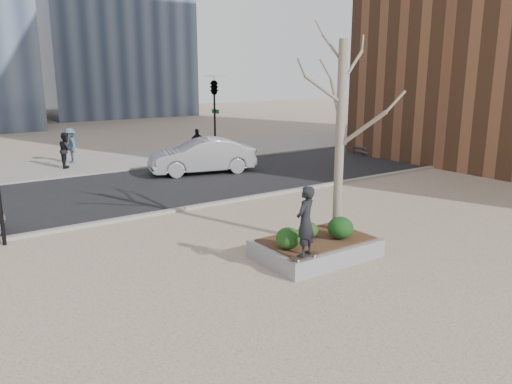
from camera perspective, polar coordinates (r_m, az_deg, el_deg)
ground at (r=12.56m, az=3.36°, el=-8.29°), size 120.00×120.00×0.00m
street at (r=21.00m, az=-13.70°, el=0.32°), size 60.00×8.00×0.02m
far_sidewalk at (r=27.53m, az=-19.02°, el=3.04°), size 60.00×6.00×0.02m
planter at (r=13.09m, az=6.85°, el=-6.40°), size 3.00×2.00×0.45m
planter_mulch at (r=13.01m, az=6.88°, el=-5.39°), size 2.70×1.70×0.04m
sycamore_tree at (r=13.25m, az=9.70°, el=9.55°), size 2.80×2.80×6.60m
shrub_left at (r=12.16m, az=3.70°, el=-5.29°), size 0.61×0.61×0.52m
shrub_middle at (r=12.96m, az=6.00°, el=-4.34°), size 0.50×0.50×0.43m
shrub_right at (r=13.02m, az=9.62°, el=-4.06°), size 0.66×0.66×0.57m
skateboard at (r=11.72m, az=5.57°, el=-7.41°), size 0.79×0.24×0.08m
skateboarder at (r=11.44m, az=5.66°, el=-3.37°), size 0.71×0.61×1.65m
car_silver at (r=23.66m, az=-6.18°, el=4.11°), size 5.19×2.84×1.62m
car_third at (r=31.10m, az=14.64°, el=5.74°), size 4.68×1.97×1.35m
pedestrian_a at (r=26.60m, az=-20.85°, el=4.51°), size 0.88×1.01×1.76m
pedestrian_b at (r=27.91m, az=-20.46°, el=5.00°), size 0.71×1.20×1.84m
pedestrian_c at (r=28.19m, az=-6.70°, el=5.58°), size 0.99×0.54×1.59m
traffic_light_far at (r=27.55m, az=-4.74°, el=8.44°), size 0.60×2.48×4.50m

